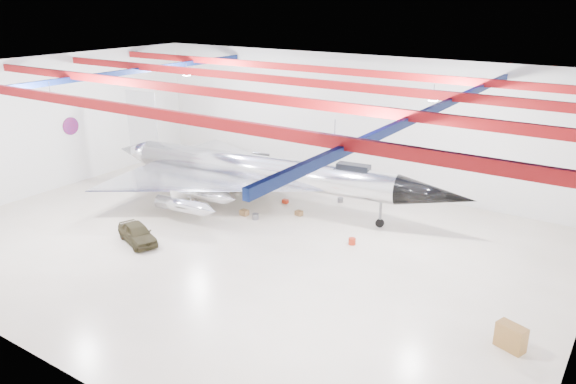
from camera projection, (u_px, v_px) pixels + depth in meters
The scene contains 16 objects.
floor at pixel (243, 242), 37.15m from camera, with size 40.00×40.00×0.00m, color #BCAF95.
wall_back at pixel (352, 121), 47.09m from camera, with size 40.00×40.00×0.00m, color silver.
wall_left at pixel (48, 124), 45.82m from camera, with size 30.00×30.00×0.00m, color silver.
ceiling at pixel (238, 74), 33.50m from camera, with size 40.00×40.00×0.00m, color #0A0F38.
ceiling_structure at pixel (239, 86), 33.73m from camera, with size 39.50×29.50×1.08m.
wall_roundel at pixel (71, 126), 47.52m from camera, with size 1.50×1.50×0.10m, color #B21414.
jet_aircraft at pixel (260, 173), 42.76m from camera, with size 29.74×19.05×8.12m.
jeep at pixel (137, 233), 36.92m from camera, with size 1.57×3.91×1.33m, color #322D19.
desk at pixel (511, 337), 25.78m from camera, with size 1.35×0.67×1.23m, color brown.
toolbox_red at pixel (285, 201), 44.13m from camera, with size 0.44×0.35×0.31m, color #A52510.
engine_drum at pixel (255, 217), 40.92m from camera, with size 0.48×0.48×0.43m, color #59595B.
parts_bin at pixel (299, 213), 41.68m from camera, with size 0.52×0.41×0.36m, color olive.
crate_small at pixel (209, 196), 45.40m from camera, with size 0.38×0.30×0.26m, color #59595B.
tool_chest at pixel (352, 241), 36.80m from camera, with size 0.48×0.48×0.43m, color #A52510.
oil_barrel at pixel (244, 213), 41.69m from camera, with size 0.59×0.47×0.41m, color olive.
spares_box at pixel (340, 200), 44.31m from camera, with size 0.43×0.43×0.39m, color #59595B.
Camera 1 is at (21.35, -26.56, 15.45)m, focal length 35.00 mm.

